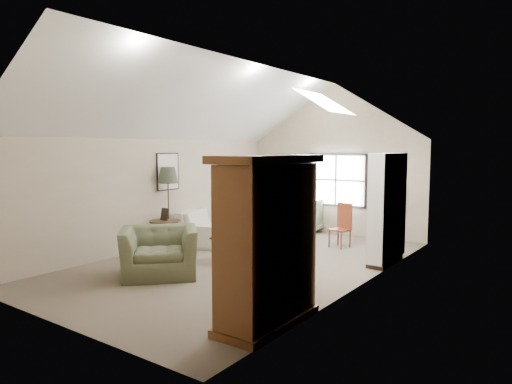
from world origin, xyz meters
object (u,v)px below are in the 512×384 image
Objects in this scene: sofa at (209,223)px; armchair_far at (304,215)px; armchair_near at (159,252)px; side_table at (165,235)px; side_chair at (340,226)px; coffee_table at (235,251)px; armoire at (268,242)px.

sofa is 2.67× the size of armchair_far.
side_table is at bearing 87.96° from armchair_near.
coffee_table is at bearing -100.91° from side_chair.
side_chair reaches higher than armchair_far.
armoire is 3.32m from coffee_table.
side_chair is at bearing 21.62° from armchair_near.
armchair_far is 1.00× the size of side_chair.
coffee_table is at bearing 93.17° from armchair_far.
armoire is 3.07m from armchair_near.
armchair_near reaches higher than coffee_table.
side_table is (0.08, -1.60, -0.06)m from sofa.
armchair_near is 4.35m from side_chair.
side_table is (-1.41, 1.46, -0.09)m from armchair_near.
armchair_far reaches higher than sofa.
coffee_table is (-2.30, 2.24, -0.85)m from armoire.
armchair_far is 2.11m from side_chair.
side_table is at bearing 159.66° from sofa.
sofa is 2.63m from coffee_table.
side_table is at bearing 64.41° from armchair_far.
armchair_near is 1.38× the size of coffee_table.
sofa is at bearing -151.31° from side_chair.
armchair_near is at bearing -177.36° from sofa.
side_chair is (3.15, 0.97, 0.11)m from sofa.
armoire reaches higher than armchair_near.
sofa is 3.29m from side_chair.
armchair_far reaches higher than armchair_near.
armchair_near is at bearing -112.14° from coffee_table.
side_chair reaches higher than side_table.
armchair_near is 1.95× the size of side_table.
side_table is (-1.39, -3.86, -0.12)m from armchair_far.
armoire is at bearing -44.23° from coffee_table.
side_chair is at bearing 67.47° from coffee_table.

